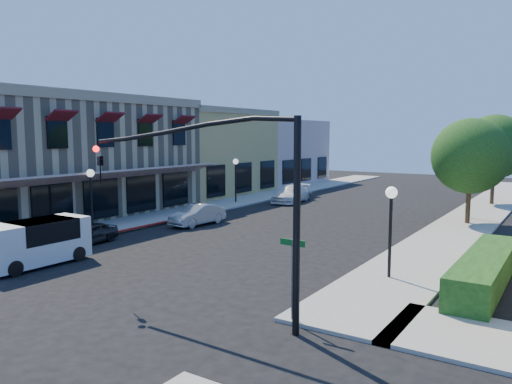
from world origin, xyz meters
The scene contains 21 objects.
ground centered at (0.00, 0.00, 0.00)m, with size 120.00×120.00×0.00m, color black.
sidewalk_left centered at (-8.75, 27.00, 0.06)m, with size 3.50×50.00×0.12m, color gray.
sidewalk_right centered at (8.75, 27.00, 0.06)m, with size 3.50×50.00×0.12m, color gray.
curb_red_strip centered at (-6.90, 8.00, 0.00)m, with size 0.25×10.00×0.06m, color maroon.
corner_brick_building centered at (-15.45, 11.00, 4.01)m, with size 11.77×18.20×8.10m.
yellow_stucco_building centered at (-15.50, 26.00, 3.80)m, with size 10.00×12.00×7.60m, color tan.
pink_stucco_building centered at (-15.50, 38.00, 3.50)m, with size 10.00×12.00×7.00m, color beige.
hedge centered at (11.70, 9.00, 0.00)m, with size 1.40×8.00×1.10m, color #173F12.
street_tree_a centered at (8.80, 22.00, 4.19)m, with size 4.56×4.56×6.48m.
street_tree_b centered at (8.80, 32.00, 4.54)m, with size 4.94×4.94×7.02m.
signal_mast_arm centered at (5.86, 1.50, 4.09)m, with size 8.01×0.39×6.00m.
street_name_sign centered at (7.50, 2.20, 1.70)m, with size 0.80×0.06×2.50m.
lamppost_left_near centered at (-8.50, 8.00, 2.74)m, with size 0.44×0.44×3.57m.
lamppost_left_far centered at (-8.50, 22.00, 2.74)m, with size 0.44×0.44×3.57m.
lamppost_right_near centered at (8.50, 8.00, 2.74)m, with size 0.44×0.44×3.57m.
lamppost_right_far centered at (8.50, 24.00, 2.74)m, with size 0.44×0.44×3.57m.
white_van centered at (-4.68, 1.95, 1.10)m, with size 1.93×4.29×1.89m.
parked_car_a centered at (-6.19, 6.00, 0.52)m, with size 1.24×3.07×1.05m, color black.
parked_car_b centered at (-5.00, 13.00, 0.63)m, with size 1.33×3.82×1.26m, color #A8ABAD.
parked_car_c centered at (-5.14, 25.00, 0.69)m, with size 1.93×4.74×1.37m, color white.
parked_car_d centered at (-5.50, 26.00, 0.53)m, with size 1.75×3.80×1.06m, color #A9ABAE.
Camera 1 is at (14.27, -10.20, 5.51)m, focal length 35.00 mm.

